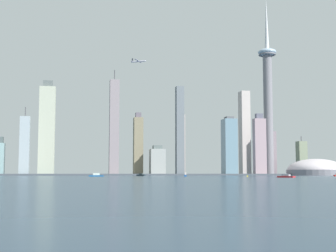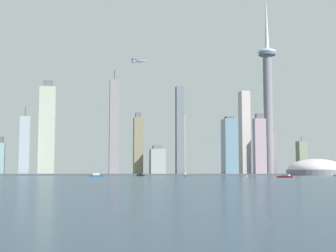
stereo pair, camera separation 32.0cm
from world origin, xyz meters
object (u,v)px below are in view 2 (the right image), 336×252
skyscraper_9 (25,146)px  boat_3 (141,175)px  skyscraper_4 (47,130)px  skyscraper_6 (245,133)px  skyscraper_0 (180,131)px  stadium_dome (316,170)px  skyscraper_3 (157,162)px  skyscraper_5 (138,145)px  boat_6 (286,176)px  boat_5 (96,175)px  skyscraper_7 (260,146)px  skyscraper_1 (0,158)px  boat_1 (185,175)px  airplane (138,61)px  skyscraper_2 (229,147)px  skyscraper_8 (181,144)px  skyscraper_12 (114,127)px  channel_buoy_0 (247,176)px  skyscraper_10 (270,153)px  observation_tower (268,93)px  skyscraper_11 (302,158)px

skyscraper_9 → boat_3: (181.32, -158.14, -49.50)m
skyscraper_4 → skyscraper_6: bearing=2.1°
skyscraper_4 → skyscraper_0: bearing=-4.2°
skyscraper_0 → skyscraper_4: 239.03m
stadium_dome → skyscraper_3: (-281.35, 31.40, 15.14)m
stadium_dome → skyscraper_5: size_ratio=0.93×
skyscraper_0 → boat_6: 456.41m
stadium_dome → skyscraper_4: skyscraper_4 is taller
skyscraper_5 → skyscraper_0: bearing=5.6°
skyscraper_0 → boat_5: (-162.64, -286.67, -80.38)m
skyscraper_7 → skyscraper_1: bearing=170.4°
boat_1 → airplane: airplane is taller
skyscraper_2 → skyscraper_3: size_ratio=1.98×
boat_6 → skyscraper_8: bearing=139.5°
skyscraper_0 → skyscraper_12: 131.32m
skyscraper_1 → channel_buoy_0: bearing=-49.5°
boat_5 → channel_buoy_0: boat_5 is taller
skyscraper_2 → skyscraper_12: size_ratio=0.57×
skyscraper_7 → skyscraper_2: bearing=175.6°
skyscraper_10 → channel_buoy_0: 392.59m
skyscraper_7 → skyscraper_6: bearing=88.0°
observation_tower → skyscraper_4: size_ratio=1.97×
skyscraper_5 → skyscraper_12: size_ratio=0.62×
skyscraper_0 → skyscraper_11: 271.58m
skyscraper_5 → skyscraper_12: skyscraper_12 is taller
skyscraper_5 → channel_buoy_0: 357.01m
boat_3 → stadium_dome: bearing=64.1°
skyscraper_3 → skyscraper_9: size_ratio=0.44×
boat_3 → channel_buoy_0: size_ratio=5.69×
skyscraper_8 → skyscraper_10: 171.35m
observation_tower → skyscraper_12: 291.92m
skyscraper_3 → skyscraper_11: skyscraper_11 is taller
observation_tower → skyscraper_1: 495.42m
skyscraper_6 → boat_5: 443.90m
skyscraper_4 → skyscraper_11: skyscraper_4 is taller
observation_tower → skyscraper_6: observation_tower is taller
stadium_dome → skyscraper_0: size_ratio=0.64×
skyscraper_3 → skyscraper_4: size_ratio=0.31×
skyscraper_1 → boat_3: 291.89m
skyscraper_1 → boat_3: (225.01, -183.65, -29.05)m
boat_3 → boat_6: bearing=-23.8°
boat_6 → airplane: size_ratio=0.60×
stadium_dome → skyscraper_2: (-155.49, 14.62, 41.38)m
skyscraper_2 → boat_6: skyscraper_2 is taller
observation_tower → channel_buoy_0: observation_tower is taller
skyscraper_0 → skyscraper_2: skyscraper_0 is taller
skyscraper_3 → skyscraper_12: skyscraper_12 is taller
skyscraper_8 → skyscraper_11: 248.65m
skyscraper_9 → skyscraper_4: bearing=30.1°
skyscraper_6 → stadium_dome: bearing=-44.4°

